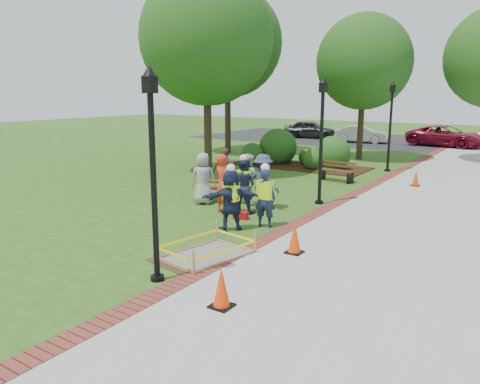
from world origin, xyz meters
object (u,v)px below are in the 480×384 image
Objects in this scene: hivis_worker_a at (231,198)px; hivis_worker_b at (265,195)px; wet_concrete_pad at (207,247)px; bench_near at (218,194)px; lamp_near at (153,160)px; cone_front at (221,288)px; hivis_worker_c at (244,184)px.

hivis_worker_a is 1.02× the size of hivis_worker_b.
wet_concrete_pad is 5.71m from bench_near.
wet_concrete_pad is 1.41× the size of hivis_worker_b.
lamp_near reaches higher than bench_near.
bench_near is 3.61m from hivis_worker_b.
bench_near is 7.50m from lamp_near.
wet_concrete_pad is 2.69m from cone_front.
lamp_near is 5.97m from hivis_worker_c.
hivis_worker_b is (-1.97, 4.85, 0.54)m from cone_front.
bench_near is 0.36× the size of lamp_near.
hivis_worker_c is (-1.37, 1.00, 0.02)m from hivis_worker_b.
hivis_worker_a reaches higher than hivis_worker_b.
hivis_worker_a reaches higher than wet_concrete_pad.
hivis_worker_c reaches higher than hivis_worker_a.
wet_concrete_pad is 1.38× the size of hivis_worker_a.
cone_front is 2.81m from lamp_near.
hivis_worker_a is at bearing 101.43° from lamp_near.
bench_near is at bearing 116.16° from lamp_near.
wet_concrete_pad is at bearing -56.54° from bench_near.
hivis_worker_c is (-1.51, 5.56, -1.56)m from lamp_near.
wet_concrete_pad is 1.38× the size of hivis_worker_c.
hivis_worker_c is (-3.34, 5.85, 0.56)m from cone_front.
lamp_near is at bearing 170.85° from cone_front.
hivis_worker_b is at bearing 52.06° from hivis_worker_a.
lamp_near reaches higher than hivis_worker_a.
bench_near reaches higher than wet_concrete_pad.
hivis_worker_a is (-0.75, 2.10, 0.69)m from wet_concrete_pad.
hivis_worker_b is 0.98× the size of hivis_worker_c.
hivis_worker_a is at bearing -48.05° from bench_near.
lamp_near is at bearing -89.69° from wet_concrete_pad.
bench_near is 0.83× the size of hivis_worker_c.
hivis_worker_c is (1.65, -0.87, 0.67)m from bench_near.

